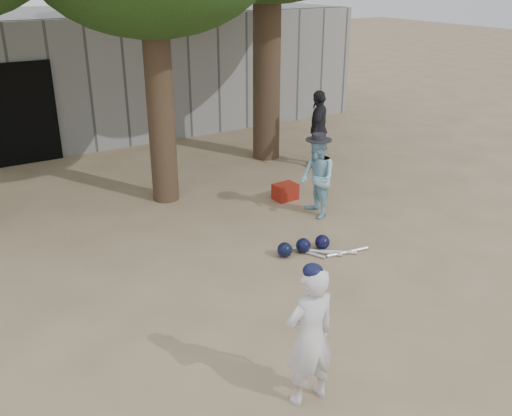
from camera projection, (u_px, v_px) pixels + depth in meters
ground at (257, 314)px, 7.13m from camera, size 70.00×70.00×0.00m
boy_player at (310, 337)px, 5.44m from camera, size 0.56×0.37×1.49m
spectator_blue at (317, 178)px, 9.71m from camera, size 0.66×0.77×1.40m
spectator_dark at (318, 129)px, 12.21m from camera, size 0.98×0.96×1.65m
red_bag at (285, 192)px, 10.63m from camera, size 0.43×0.33×0.30m
back_building at (45, 74)px, 14.65m from camera, size 16.00×5.24×3.00m
helmet_row at (304, 246)px, 8.63m from camera, size 0.87×0.32×0.23m
bat_pile at (326, 252)px, 8.65m from camera, size 1.07×0.82×0.06m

